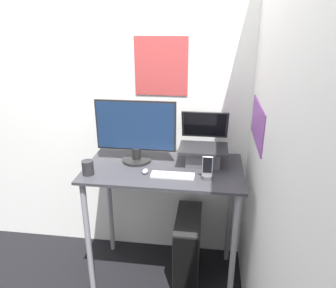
# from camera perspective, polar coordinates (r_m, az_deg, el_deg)

# --- Properties ---
(wall_back) EXTENTS (6.00, 0.06, 2.60)m
(wall_back) POSITION_cam_1_polar(r_m,az_deg,el_deg) (2.62, 0.48, 5.87)
(wall_back) COLOR white
(wall_back) RESTS_ON ground_plane
(wall_side_right) EXTENTS (0.06, 6.00, 2.60)m
(wall_side_right) POSITION_cam_1_polar(r_m,az_deg,el_deg) (1.96, 17.00, -0.64)
(wall_side_right) COLOR white
(wall_side_right) RESTS_ON ground_plane
(desk) EXTENTS (1.13, 0.63, 0.99)m
(desk) POSITION_cam_1_polar(r_m,az_deg,el_deg) (2.44, -0.73, -7.58)
(desk) COLOR #333338
(desk) RESTS_ON ground_plane
(laptop) EXTENTS (0.35, 0.36, 0.36)m
(laptop) POSITION_cam_1_polar(r_m,az_deg,el_deg) (2.40, 6.18, -1.15)
(laptop) COLOR #4C4C51
(laptop) RESTS_ON desk
(monitor) EXTENTS (0.59, 0.21, 0.46)m
(monitor) POSITION_cam_1_polar(r_m,az_deg,el_deg) (2.38, -5.64, 1.94)
(monitor) COLOR black
(monitor) RESTS_ON desk
(keyboard) EXTENTS (0.29, 0.09, 0.02)m
(keyboard) POSITION_cam_1_polar(r_m,az_deg,el_deg) (2.23, 0.82, -5.45)
(keyboard) COLOR silver
(keyboard) RESTS_ON desk
(mouse) EXTENTS (0.04, 0.06, 0.03)m
(mouse) POSITION_cam_1_polar(r_m,az_deg,el_deg) (2.27, -3.99, -4.75)
(mouse) COLOR #99999E
(mouse) RESTS_ON desk
(cell_phone) EXTENTS (0.07, 0.07, 0.16)m
(cell_phone) POSITION_cam_1_polar(r_m,az_deg,el_deg) (2.20, 6.82, -4.95)
(cell_phone) COLOR #4C4C51
(cell_phone) RESTS_ON desk
(computer_tower) EXTENTS (0.19, 0.49, 0.54)m
(computer_tower) POSITION_cam_1_polar(r_m,az_deg,el_deg) (2.77, 3.43, -17.33)
(computer_tower) COLOR black
(computer_tower) RESTS_ON ground_plane
(mug) EXTENTS (0.08, 0.08, 0.10)m
(mug) POSITION_cam_1_polar(r_m,az_deg,el_deg) (2.30, -13.78, -4.03)
(mug) COLOR #262628
(mug) RESTS_ON desk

